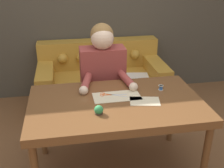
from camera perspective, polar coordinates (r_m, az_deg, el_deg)
name	(u,v)px	position (r m, az deg, el deg)	size (l,w,h in m)	color
wall_back	(91,1)	(3.87, -4.26, 16.39)	(8.00, 0.06, 2.60)	#474238
dining_table	(116,109)	(2.39, 0.85, -5.01)	(1.46, 0.88, 0.74)	brown
couch	(101,84)	(3.74, -2.16, 0.08)	(1.61, 0.87, 0.82)	#B7842D
person	(103,81)	(2.92, -1.86, 0.68)	(0.53, 0.63, 1.26)	#33281E
pattern_paper_main	(117,96)	(2.43, 0.97, -2.53)	(0.41, 0.21, 0.00)	beige
pattern_paper_offcut	(145,101)	(2.36, 6.68, -3.48)	(0.27, 0.20, 0.00)	beige
scissors	(109,95)	(2.45, -0.68, -2.21)	(0.24, 0.12, 0.01)	silver
thread_spool	(161,88)	(2.57, 9.90, -0.74)	(0.04, 0.04, 0.05)	#3366B2
pin_cushion	(99,110)	(2.16, -2.72, -5.32)	(0.07, 0.07, 0.07)	#4C3828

